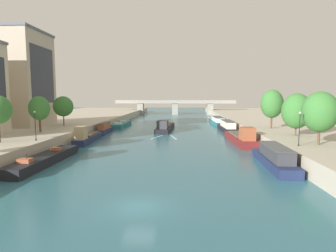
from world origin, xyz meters
name	(u,v)px	position (x,y,z in m)	size (l,w,h in m)	color
ground_plane	(139,207)	(0.00, 0.00, 0.00)	(400.00, 400.00, 0.00)	#2D6070
quay_left	(46,124)	(-34.84, 55.00, 1.14)	(36.00, 170.00, 2.29)	#B2A893
quay_right	(299,125)	(34.84, 55.00, 1.14)	(36.00, 170.00, 2.29)	#B2A893
barge_midriver	(165,127)	(-0.98, 51.04, 0.89)	(4.34, 19.19, 3.02)	black
wake_behind_barge	(165,137)	(-0.18, 38.51, 0.01)	(5.59, 6.06, 0.03)	#A0CCD6
moored_boat_left_second	(45,159)	(-14.47, 13.69, 0.64)	(3.11, 16.13, 2.33)	black
moored_boat_left_near	(87,137)	(-14.77, 31.07, 1.00)	(2.68, 13.49, 3.47)	#1E284C
moored_boat_left_midway	(105,129)	(-15.08, 44.56, 1.10)	(1.81, 10.57, 2.65)	#1E284C
moored_boat_left_lone	(121,124)	(-14.48, 59.84, 0.60)	(3.38, 15.93, 2.25)	#23666B
moored_boat_right_gap_after	(275,158)	(15.14, 13.94, 1.12)	(3.00, 13.80, 2.69)	#1E284C
moored_boat_right_downstream	(241,138)	(14.46, 31.20, 1.05)	(3.57, 15.67, 3.55)	maroon
moored_boat_right_upstream	(227,127)	(14.71, 48.89, 1.18)	(3.10, 15.46, 2.84)	black
moored_boat_right_second	(218,121)	(14.69, 68.01, 1.00)	(3.63, 16.59, 2.39)	#23666B
tree_left_past_mid	(39,108)	(-22.69, 28.56, 6.65)	(3.74, 3.74, 6.57)	brown
tree_left_distant	(63,106)	(-22.57, 38.66, 6.62)	(4.27, 4.27, 6.55)	brown
tree_right_second	(320,112)	(21.94, 17.09, 6.74)	(4.71, 4.71, 7.20)	brown
tree_right_nearest	(297,111)	(22.37, 25.93, 6.40)	(4.78, 4.78, 7.04)	brown
tree_right_end_of_row	(272,104)	(21.76, 36.88, 7.28)	(4.48, 4.48, 7.89)	brown
lamppost_left_bank	(35,124)	(-18.31, 18.73, 4.71)	(0.28, 0.28, 4.41)	black
lamppost_right_bank	(299,127)	(18.85, 15.91, 4.78)	(0.28, 0.28, 4.54)	black
building_left_tall	(12,79)	(-34.50, 39.71, 12.74)	(14.79, 12.89, 20.87)	#B2A38E
bridge_far	(175,106)	(0.00, 114.79, 4.36)	(57.67, 4.40, 6.91)	gray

